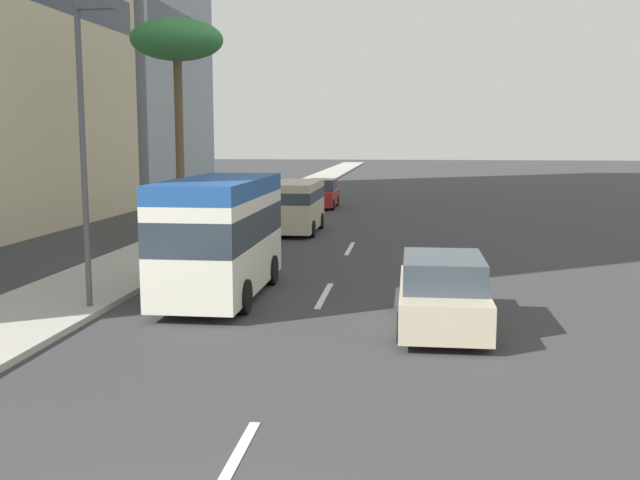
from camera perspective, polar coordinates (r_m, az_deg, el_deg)
ground_plane at (r=37.27m, az=3.46°, el=1.45°), size 198.00×198.00×0.00m
sidewalk_right at (r=38.24m, az=-6.55°, el=1.69°), size 162.00×3.24×0.15m
lane_stripe_near at (r=9.96m, az=-6.99°, el=-17.15°), size 3.20×0.16×0.01m
lane_stripe_mid at (r=19.89m, az=0.34°, el=-4.27°), size 3.20×0.16×0.01m
lane_stripe_far at (r=28.14m, az=2.31°, el=-0.65°), size 3.20×0.16×0.01m
van_lead at (r=32.75m, az=-1.87°, el=2.83°), size 5.11×2.08×2.24m
car_second at (r=44.25m, az=0.14°, el=3.53°), size 4.27×1.79×1.70m
minibus_third at (r=19.63m, az=-7.64°, el=0.56°), size 6.24×2.28×3.14m
car_fourth at (r=16.71m, az=9.37°, el=-4.06°), size 4.62×1.94×1.63m
pedestrian_near_lamp at (r=34.12m, az=-7.21°, el=2.66°), size 0.38×0.32×1.72m
palm_tree at (r=33.33m, az=-10.93°, el=14.62°), size 3.95×3.95×9.06m
street_lamp at (r=18.40m, az=-17.53°, el=8.66°), size 0.24×0.97×7.20m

